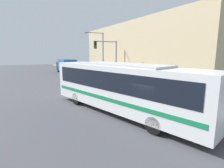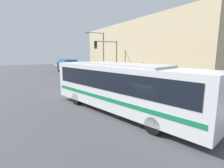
# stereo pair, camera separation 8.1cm
# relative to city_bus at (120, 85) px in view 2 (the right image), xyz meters

# --- Properties ---
(ground_plane) EXTENTS (120.00, 120.00, 0.00)m
(ground_plane) POSITION_rel_city_bus_xyz_m (0.50, -2.34, -1.95)
(ground_plane) COLOR #47474C
(sidewalk) EXTENTS (3.25, 70.00, 0.17)m
(sidewalk) POSITION_rel_city_bus_xyz_m (6.63, 17.66, -1.87)
(sidewalk) COLOR gray
(sidewalk) RESTS_ON ground_plane
(building_facade) EXTENTS (6.00, 27.87, 8.54)m
(building_facade) POSITION_rel_city_bus_xyz_m (11.26, 12.59, 2.32)
(building_facade) COLOR tan
(building_facade) RESTS_ON ground_plane
(city_bus) EXTENTS (5.53, 12.60, 3.41)m
(city_bus) POSITION_rel_city_bus_xyz_m (0.00, 0.00, 0.00)
(city_bus) COLOR white
(city_bus) RESTS_ON ground_plane
(delivery_truck) EXTENTS (2.46, 7.74, 2.83)m
(delivery_truck) POSITION_rel_city_bus_xyz_m (3.00, 26.33, -0.40)
(delivery_truck) COLOR #265999
(delivery_truck) RESTS_ON ground_plane
(fire_hydrant) EXTENTS (0.26, 0.35, 0.74)m
(fire_hydrant) POSITION_rel_city_bus_xyz_m (5.60, 1.82, -1.42)
(fire_hydrant) COLOR #999999
(fire_hydrant) RESTS_ON sidewalk
(traffic_light_pole) EXTENTS (3.28, 0.35, 5.49)m
(traffic_light_pole) POSITION_rel_city_bus_xyz_m (4.66, 10.49, 1.97)
(traffic_light_pole) COLOR slate
(traffic_light_pole) RESTS_ON sidewalk
(parking_meter) EXTENTS (0.14, 0.14, 1.22)m
(parking_meter) POSITION_rel_city_bus_xyz_m (5.60, 4.72, -0.95)
(parking_meter) COLOR slate
(parking_meter) RESTS_ON sidewalk
(street_lamp) EXTENTS (3.08, 0.28, 6.94)m
(street_lamp) POSITION_rel_city_bus_xyz_m (5.41, 14.69, 2.41)
(street_lamp) COLOR slate
(street_lamp) RESTS_ON sidewalk
(pedestrian_near_corner) EXTENTS (0.34, 0.34, 1.75)m
(pedestrian_near_corner) POSITION_rel_city_bus_xyz_m (6.96, 5.05, -0.89)
(pedestrian_near_corner) COLOR slate
(pedestrian_near_corner) RESTS_ON sidewalk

